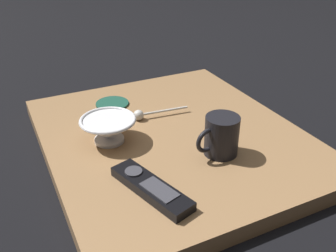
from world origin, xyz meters
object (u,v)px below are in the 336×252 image
(teaspoon, at_px, (144,114))
(coffee_mug, at_px, (221,136))
(tv_remote_near, at_px, (151,188))
(drink_coaster, at_px, (112,104))
(cereal_bowl, at_px, (108,128))

(teaspoon, bearing_deg, coffee_mug, -158.59)
(tv_remote_near, height_order, drink_coaster, tv_remote_near)
(teaspoon, height_order, tv_remote_near, teaspoon)
(coffee_mug, distance_m, drink_coaster, 0.35)
(cereal_bowl, relative_size, teaspoon, 0.88)
(cereal_bowl, relative_size, coffee_mug, 1.21)
(cereal_bowl, xyz_separation_m, drink_coaster, (0.18, -0.07, -0.03))
(cereal_bowl, distance_m, coffee_mug, 0.24)
(teaspoon, xyz_separation_m, drink_coaster, (0.11, 0.04, -0.01))
(tv_remote_near, bearing_deg, coffee_mug, -73.36)
(teaspoon, bearing_deg, cereal_bowl, 120.00)
(teaspoon, relative_size, drink_coaster, 1.63)
(tv_remote_near, relative_size, drink_coaster, 2.16)
(cereal_bowl, relative_size, tv_remote_near, 0.66)
(tv_remote_near, bearing_deg, drink_coaster, -8.17)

